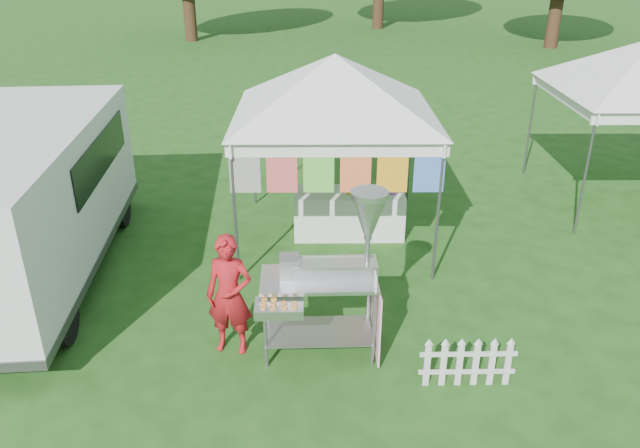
{
  "coord_description": "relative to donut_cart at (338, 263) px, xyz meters",
  "views": [
    {
      "loc": [
        -0.3,
        -5.85,
        4.64
      ],
      "look_at": [
        -0.24,
        1.65,
        1.1
      ],
      "focal_mm": 35.0,
      "sensor_mm": 36.0,
      "label": 1
    }
  ],
  "objects": [
    {
      "name": "ground",
      "position": [
        0.04,
        -0.36,
        -1.21
      ],
      "size": [
        120.0,
        120.0,
        0.0
      ],
      "primitive_type": "plane",
      "color": "#1D4914",
      "rests_on": "ground"
    },
    {
      "name": "picket_fence",
      "position": [
        1.43,
        -0.64,
        -0.93
      ],
      "size": [
        1.08,
        0.04,
        0.56
      ],
      "rotation": [
        0.0,
        0.0,
        0.01
      ],
      "color": "silver",
      "rests_on": "ground"
    },
    {
      "name": "cargo_van",
      "position": [
        -4.44,
        1.98,
        -0.02
      ],
      "size": [
        2.52,
        5.49,
        2.22
      ],
      "rotation": [
        0.0,
        0.0,
        0.07
      ],
      "color": "silver",
      "rests_on": "ground"
    },
    {
      "name": "canopy_main",
      "position": [
        0.04,
        3.13,
        1.77
      ],
      "size": [
        4.24,
        4.24,
        3.45
      ],
      "color": "#59595E",
      "rests_on": "ground"
    },
    {
      "name": "donut_cart",
      "position": [
        0.0,
        0.0,
        0.0
      ],
      "size": [
        1.48,
        1.04,
        2.06
      ],
      "rotation": [
        0.0,
        0.0,
        0.02
      ],
      "color": "gray",
      "rests_on": "ground"
    },
    {
      "name": "vendor",
      "position": [
        -1.27,
        0.05,
        -0.45
      ],
      "size": [
        0.6,
        0.45,
        1.52
      ],
      "primitive_type": "imported",
      "rotation": [
        0.0,
        0.0,
        -0.16
      ],
      "color": "#AB151B",
      "rests_on": "ground"
    },
    {
      "name": "display_table",
      "position": [
        0.3,
        3.23,
        -0.83
      ],
      "size": [
        1.8,
        0.7,
        0.76
      ],
      "primitive_type": "cube",
      "color": "white",
      "rests_on": "ground"
    }
  ]
}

